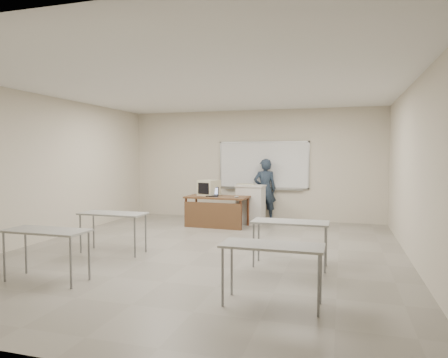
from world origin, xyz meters
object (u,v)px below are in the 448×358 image
(whiteboard, at_px, (263,166))
(instructor_desk, at_px, (216,204))
(podium, at_px, (251,204))
(presenter, at_px, (265,190))
(laptop, at_px, (213,194))
(crt_monitor, at_px, (209,188))
(keyboard, at_px, (246,184))
(mouse, at_px, (237,197))

(whiteboard, distance_m, instructor_desk, 1.96)
(instructor_desk, bearing_deg, whiteboard, 61.33)
(podium, bearing_deg, presenter, 68.16)
(podium, relative_size, laptop, 3.33)
(crt_monitor, relative_size, keyboard, 1.02)
(instructor_desk, xyz_separation_m, keyboard, (0.57, 0.79, 0.45))
(laptop, bearing_deg, presenter, 35.12)
(crt_monitor, height_order, laptop, crt_monitor)
(mouse, relative_size, presenter, 0.06)
(crt_monitor, xyz_separation_m, mouse, (0.80, -0.33, -0.17))
(instructor_desk, bearing_deg, keyboard, 56.94)
(mouse, bearing_deg, keyboard, 68.70)
(instructor_desk, xyz_separation_m, mouse, (0.55, -0.09, 0.21))
(whiteboard, xyz_separation_m, crt_monitor, (-1.14, -1.24, -0.54))
(instructor_desk, relative_size, keyboard, 3.26)
(keyboard, bearing_deg, crt_monitor, -139.64)
(mouse, xyz_separation_m, keyboard, (0.02, 0.88, 0.24))
(whiteboard, relative_size, crt_monitor, 5.18)
(podium, xyz_separation_m, laptop, (-0.82, -0.64, 0.30))
(whiteboard, height_order, laptop, whiteboard)
(instructor_desk, relative_size, crt_monitor, 3.19)
(keyboard, height_order, presenter, presenter)
(instructor_desk, height_order, keyboard, keyboard)
(laptop, bearing_deg, instructor_desk, -47.49)
(instructor_desk, distance_m, crt_monitor, 0.52)
(podium, bearing_deg, whiteboard, 80.06)
(whiteboard, relative_size, presenter, 1.48)
(whiteboard, relative_size, laptop, 8.29)
(podium, relative_size, crt_monitor, 2.08)
(keyboard, bearing_deg, whiteboard, 70.62)
(mouse, bearing_deg, whiteboard, 57.35)
(whiteboard, xyz_separation_m, presenter, (0.09, -0.20, -0.64))
(crt_monitor, distance_m, presenter, 1.62)
(podium, bearing_deg, mouse, -98.57)
(podium, xyz_separation_m, presenter, (0.26, 0.57, 0.33))
(whiteboard, distance_m, crt_monitor, 1.77)
(whiteboard, height_order, mouse, whiteboard)
(instructor_desk, relative_size, mouse, 14.09)
(mouse, bearing_deg, podium, 58.02)
(whiteboard, bearing_deg, instructor_desk, -121.14)
(whiteboard, distance_m, laptop, 1.85)
(laptop, height_order, keyboard, keyboard)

